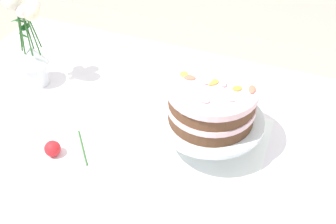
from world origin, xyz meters
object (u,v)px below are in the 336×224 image
(dining_table, at_px, (141,167))
(fallen_rose, at_px, (54,149))
(flower_vase, at_px, (29,42))
(cake_stand, at_px, (210,122))
(layer_cake, at_px, (212,102))

(dining_table, distance_m, fallen_rose, 0.26)
(dining_table, relative_size, fallen_rose, 10.70)
(dining_table, height_order, fallen_rose, fallen_rose)
(dining_table, bearing_deg, flower_vase, 160.90)
(cake_stand, relative_size, flower_vase, 0.89)
(layer_cake, relative_size, fallen_rose, 1.82)
(cake_stand, relative_size, fallen_rose, 2.22)
(layer_cake, bearing_deg, flower_vase, 173.34)
(dining_table, xyz_separation_m, layer_cake, (0.18, 0.08, 0.24))
(cake_stand, relative_size, layer_cake, 1.21)
(flower_vase, distance_m, fallen_rose, 0.37)
(dining_table, height_order, cake_stand, cake_stand)
(dining_table, distance_m, cake_stand, 0.26)
(cake_stand, distance_m, layer_cake, 0.07)
(dining_table, distance_m, layer_cake, 0.31)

